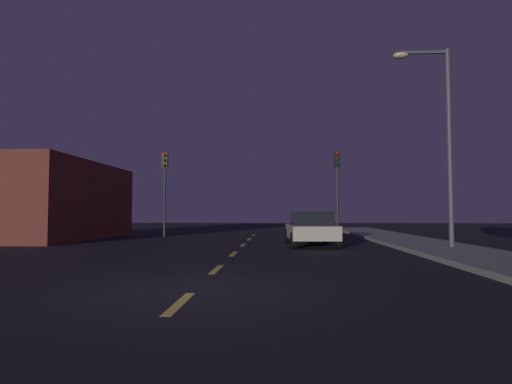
{
  "coord_description": "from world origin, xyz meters",
  "views": [
    {
      "loc": [
        1.53,
        -7.55,
        1.4
      ],
      "look_at": [
        0.29,
        14.93,
        2.51
      ],
      "focal_mm": 28.96,
      "sensor_mm": 36.0,
      "label": 1
    }
  ],
  "objects_px": {
    "traffic_signal_left": "(165,178)",
    "street_lamp_right": "(440,129)",
    "traffic_signal_right": "(337,177)",
    "car_stopped_ahead": "(311,228)"
  },
  "relations": [
    {
      "from": "car_stopped_ahead",
      "to": "street_lamp_right",
      "type": "relative_size",
      "value": 0.57
    },
    {
      "from": "traffic_signal_left",
      "to": "traffic_signal_right",
      "type": "bearing_deg",
      "value": 0.0
    },
    {
      "from": "traffic_signal_left",
      "to": "car_stopped_ahead",
      "type": "height_order",
      "value": "traffic_signal_left"
    },
    {
      "from": "traffic_signal_left",
      "to": "street_lamp_right",
      "type": "distance_m",
      "value": 14.79
    },
    {
      "from": "traffic_signal_right",
      "to": "car_stopped_ahead",
      "type": "xyz_separation_m",
      "value": [
        -1.94,
        -5.75,
        -2.67
      ]
    },
    {
      "from": "traffic_signal_right",
      "to": "traffic_signal_left",
      "type": "bearing_deg",
      "value": -180.0
    },
    {
      "from": "street_lamp_right",
      "to": "traffic_signal_right",
      "type": "bearing_deg",
      "value": 108.75
    },
    {
      "from": "car_stopped_ahead",
      "to": "traffic_signal_left",
      "type": "bearing_deg",
      "value": 143.84
    },
    {
      "from": "traffic_signal_right",
      "to": "street_lamp_right",
      "type": "height_order",
      "value": "street_lamp_right"
    },
    {
      "from": "traffic_signal_right",
      "to": "car_stopped_ahead",
      "type": "bearing_deg",
      "value": -108.62
    }
  ]
}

